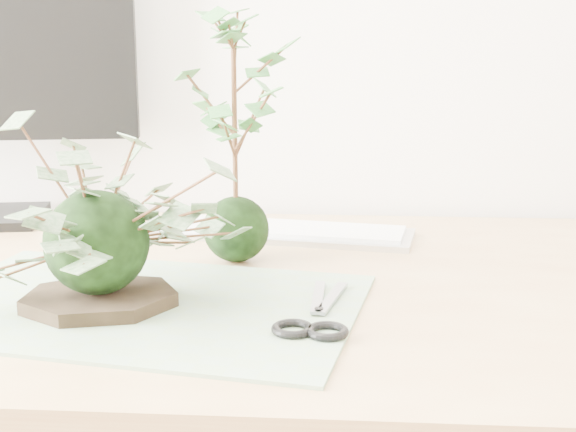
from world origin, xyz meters
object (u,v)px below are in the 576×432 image
object	(u,v)px
keyboard	(283,231)
maple_kokedama	(234,67)
desk	(233,347)
ivy_kokedama	(94,194)

from	to	relation	value
keyboard	maple_kokedama	bearing A→B (deg)	-101.41
maple_kokedama	keyboard	xyz separation A→B (m)	(0.05, 0.13, -0.24)
maple_kokedama	keyboard	size ratio (longest dim) A/B	0.91
desk	keyboard	bearing A→B (deg)	77.81
desk	keyboard	size ratio (longest dim) A/B	4.12
ivy_kokedama	keyboard	world-z (taller)	ivy_kokedama
desk	keyboard	distance (m)	0.23
maple_kokedama	keyboard	distance (m)	0.28
ivy_kokedama	maple_kokedama	world-z (taller)	maple_kokedama
desk	ivy_kokedama	xyz separation A→B (m)	(-0.13, -0.12, 0.21)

